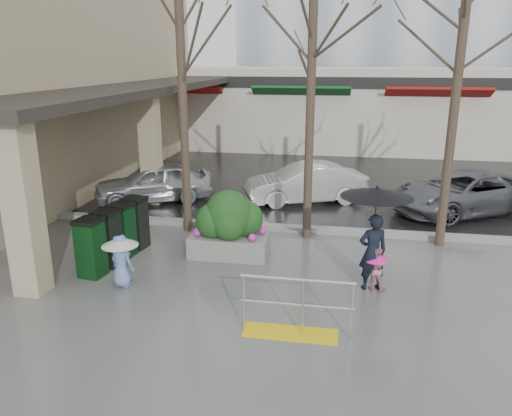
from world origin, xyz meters
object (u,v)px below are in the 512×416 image
(tree_west, at_px, (180,31))
(tree_mideast, at_px, (462,40))
(car_c, at_px, (464,192))
(news_boxes, at_px, (115,234))
(car_a, at_px, (153,182))
(child_pink, at_px, (376,266))
(planter, at_px, (229,225))
(child_blue, at_px, (121,255))
(woman, at_px, (375,222))
(car_b, at_px, (305,183))
(tree_midwest, at_px, (313,23))
(handrail, at_px, (294,314))

(tree_west, height_order, tree_mideast, tree_west)
(tree_west, xyz_separation_m, car_c, (7.66, 2.97, -4.45))
(news_boxes, relative_size, car_a, 0.63)
(child_pink, xyz_separation_m, planter, (-3.27, 1.24, 0.25))
(car_a, bearing_deg, car_c, 65.85)
(child_blue, height_order, planter, planter)
(woman, relative_size, child_pink, 2.43)
(car_b, bearing_deg, tree_midwest, -15.81)
(child_pink, distance_m, car_c, 6.46)
(handrail, distance_m, tree_midwest, 6.83)
(tree_west, bearing_deg, planter, -45.87)
(tree_west, xyz_separation_m, tree_mideast, (6.50, 0.00, -0.22))
(handrail, relative_size, child_pink, 2.15)
(woman, relative_size, car_b, 0.56)
(handrail, height_order, woman, woman)
(tree_mideast, relative_size, car_b, 1.70)
(tree_west, bearing_deg, car_c, 21.22)
(tree_midwest, bearing_deg, child_pink, -60.51)
(child_blue, distance_m, car_b, 7.53)
(planter, bearing_deg, woman, -21.07)
(handrail, distance_m, news_boxes, 5.01)
(tree_west, xyz_separation_m, child_blue, (-0.27, -3.55, -4.40))
(child_blue, bearing_deg, woman, -151.41)
(tree_mideast, xyz_separation_m, news_boxes, (-7.48, -2.31, -4.22))
(car_c, bearing_deg, planter, -82.63)
(news_boxes, bearing_deg, tree_west, 75.37)
(tree_midwest, xyz_separation_m, news_boxes, (-4.18, -2.31, -4.60))
(car_a, bearing_deg, child_blue, -11.31)
(child_pink, height_order, car_c, car_c)
(tree_midwest, relative_size, car_a, 1.89)
(planter, distance_m, news_boxes, 2.61)
(handrail, xyz_separation_m, car_c, (4.30, 7.77, 0.25))
(tree_midwest, height_order, child_pink, tree_midwest)
(handrail, relative_size, car_a, 0.51)
(tree_west, bearing_deg, tree_mideast, 0.00)
(child_blue, distance_m, news_boxes, 1.43)
(handrail, bearing_deg, tree_midwest, 91.91)
(tree_midwest, distance_m, tree_mideast, 3.32)
(planter, bearing_deg, tree_mideast, 17.39)
(tree_west, height_order, car_c, tree_west)
(handrail, relative_size, child_blue, 1.72)
(planter, xyz_separation_m, car_c, (6.15, 4.54, -0.13))
(handrail, height_order, tree_midwest, tree_midwest)
(tree_midwest, bearing_deg, tree_mideast, -0.00)
(tree_west, bearing_deg, news_boxes, -112.97)
(tree_west, bearing_deg, car_a, 127.32)
(handrail, bearing_deg, news_boxes, 150.18)
(handrail, xyz_separation_m, child_blue, (-3.63, 1.25, 0.31))
(tree_midwest, distance_m, woman, 4.96)
(tree_midwest, bearing_deg, news_boxes, -151.05)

